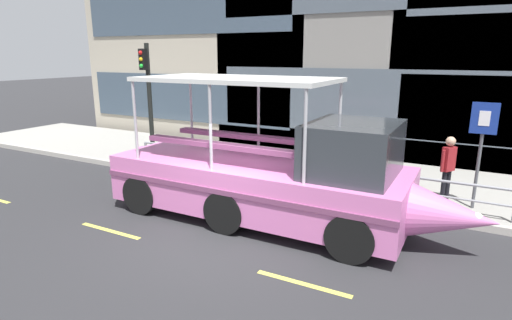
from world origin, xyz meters
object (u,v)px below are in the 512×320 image
(duck_tour_boat, at_px, (276,178))
(pedestrian_near_bow, at_px, (448,164))
(parking_sign, at_px, (482,138))
(traffic_light_pole, at_px, (148,91))

(duck_tour_boat, distance_m, pedestrian_near_bow, 4.54)
(parking_sign, bearing_deg, duck_tour_boat, -147.52)
(traffic_light_pole, bearing_deg, parking_sign, 0.41)
(traffic_light_pole, xyz_separation_m, duck_tour_boat, (6.32, -2.63, -1.61))
(traffic_light_pole, height_order, pedestrian_near_bow, traffic_light_pole)
(parking_sign, distance_m, pedestrian_near_bow, 1.01)
(traffic_light_pole, distance_m, parking_sign, 10.60)
(duck_tour_boat, bearing_deg, pedestrian_near_bow, 37.83)
(pedestrian_near_bow, bearing_deg, parking_sign, -6.09)
(traffic_light_pole, relative_size, duck_tour_boat, 0.46)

